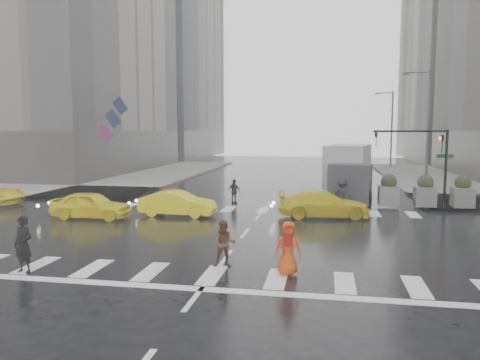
% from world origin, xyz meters
% --- Properties ---
extents(ground, '(120.00, 120.00, 0.00)m').
position_xyz_m(ground, '(0.00, 0.00, 0.00)').
color(ground, black).
rests_on(ground, ground).
extents(sidewalk_nw, '(35.00, 35.00, 0.15)m').
position_xyz_m(sidewalk_nw, '(-19.50, 17.50, 0.07)').
color(sidewalk_nw, slate).
rests_on(sidewalk_nw, ground).
extents(building_nw, '(26.05, 26.05, 38.00)m').
position_xyz_m(building_nw, '(-29.00, 27.00, 17.25)').
color(building_nw, gray).
rests_on(building_nw, ground).
extents(building_nw_far, '(26.05, 26.05, 44.00)m').
position_xyz_m(building_nw_far, '(-29.00, 56.00, 20.19)').
color(building_nw_far, '#5F5C57').
rests_on(building_nw_far, ground).
extents(road_markings, '(18.00, 48.00, 0.01)m').
position_xyz_m(road_markings, '(0.00, 0.00, 0.01)').
color(road_markings, silver).
rests_on(road_markings, ground).
extents(traffic_signal_pole, '(4.45, 0.42, 4.50)m').
position_xyz_m(traffic_signal_pole, '(9.01, 8.01, 3.22)').
color(traffic_signal_pole, black).
rests_on(traffic_signal_pole, ground).
extents(street_lamp_near, '(2.15, 0.22, 9.00)m').
position_xyz_m(street_lamp_near, '(10.87, 18.00, 4.95)').
color(street_lamp_near, '#59595B').
rests_on(street_lamp_near, ground).
extents(street_lamp_far, '(2.15, 0.22, 9.00)m').
position_xyz_m(street_lamp_far, '(10.87, 38.00, 4.95)').
color(street_lamp_far, '#59595B').
rests_on(street_lamp_far, ground).
extents(planter_west, '(1.10, 1.10, 1.80)m').
position_xyz_m(planter_west, '(7.00, 8.20, 0.98)').
color(planter_west, slate).
rests_on(planter_west, ground).
extents(planter_mid, '(1.10, 1.10, 1.80)m').
position_xyz_m(planter_mid, '(9.00, 8.20, 0.98)').
color(planter_mid, slate).
rests_on(planter_mid, ground).
extents(planter_east, '(1.10, 1.10, 1.80)m').
position_xyz_m(planter_east, '(11.00, 8.20, 0.98)').
color(planter_east, slate).
rests_on(planter_east, ground).
extents(flag_cluster, '(2.87, 3.06, 4.69)m').
position_xyz_m(flag_cluster, '(-15.08, 18.50, 5.64)').
color(flag_cluster, '#59595B').
rests_on(flag_cluster, ground).
extents(pedestrian_black, '(1.11, 1.12, 2.43)m').
position_xyz_m(pedestrian_black, '(-5.88, -6.80, 1.57)').
color(pedestrian_black, black).
rests_on(pedestrian_black, ground).
extents(pedestrian_brown, '(0.84, 0.71, 1.55)m').
position_xyz_m(pedestrian_brown, '(0.19, -5.07, 0.77)').
color(pedestrian_brown, '#4A2F1A').
rests_on(pedestrian_brown, ground).
extents(pedestrian_orange, '(0.91, 0.68, 1.68)m').
position_xyz_m(pedestrian_orange, '(2.29, -5.55, 0.85)').
color(pedestrian_orange, '#C6400D').
rests_on(pedestrian_orange, ground).
extents(pedestrian_far_a, '(1.02, 0.85, 1.49)m').
position_xyz_m(pedestrian_far_a, '(-2.05, 8.06, 0.75)').
color(pedestrian_far_a, black).
rests_on(pedestrian_far_a, ground).
extents(pedestrian_far_b, '(1.31, 1.11, 1.77)m').
position_xyz_m(pedestrian_far_b, '(4.34, 6.62, 0.89)').
color(pedestrian_far_b, black).
rests_on(pedestrian_far_b, ground).
extents(taxi_front, '(4.04, 1.67, 1.37)m').
position_xyz_m(taxi_front, '(-8.27, 2.00, 0.69)').
color(taxi_front, yellow).
rests_on(taxi_front, ground).
extents(taxi_mid, '(4.00, 1.48, 1.31)m').
position_xyz_m(taxi_mid, '(-4.17, 3.47, 0.65)').
color(taxi_mid, yellow).
rests_on(taxi_mid, ground).
extents(taxi_rear, '(4.36, 2.44, 1.36)m').
position_xyz_m(taxi_rear, '(3.32, 4.45, 0.68)').
color(taxi_rear, yellow).
rests_on(taxi_rear, ground).
extents(box_truck, '(2.47, 6.58, 3.50)m').
position_xyz_m(box_truck, '(4.84, 11.02, 1.87)').
color(box_truck, '#BBBCBE').
rests_on(box_truck, ground).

